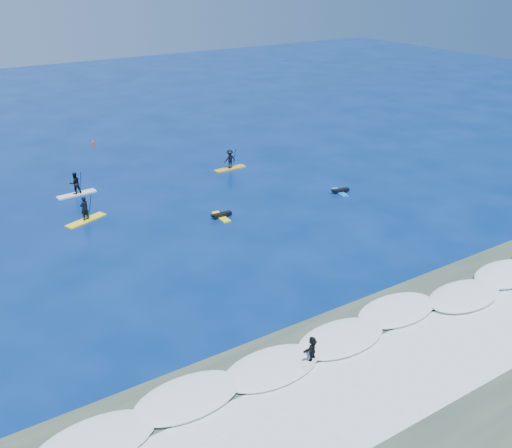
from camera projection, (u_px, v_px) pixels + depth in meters
ground at (276, 247)px, 36.21m from camera, size 160.00×160.00×0.00m
shallow_water at (454, 367)px, 25.52m from camera, size 90.00×13.00×0.01m
breaking_wave at (389, 323)px, 28.58m from camera, size 40.00×6.00×0.30m
whitewater at (436, 355)px, 26.29m from camera, size 34.00×5.00×0.02m
sup_paddler_left at (85, 212)px, 39.57m from camera, size 3.08×1.77×2.11m
sup_paddler_center at (75, 185)px, 44.00m from camera, size 3.04×0.96×2.10m
sup_paddler_right at (230, 160)px, 49.46m from camera, size 2.90×0.79×2.02m
prone_paddler_near at (221, 216)px, 40.34m from camera, size 1.61×2.04×0.42m
prone_paddler_far at (340, 191)px, 44.64m from camera, size 1.54×1.99×0.40m
wave_surfer at (312, 350)px, 25.44m from camera, size 1.80×1.10×1.27m
marker_buoy at (93, 144)px, 55.80m from camera, size 0.27×0.27×0.65m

